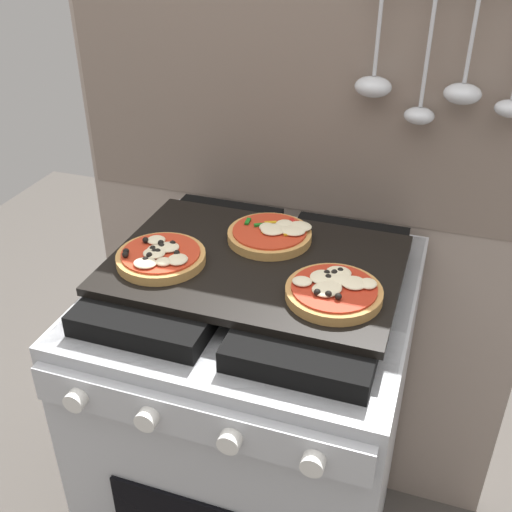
# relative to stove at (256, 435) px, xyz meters

# --- Properties ---
(kitchen_backsplash) EXTENTS (1.10, 0.09, 1.55)m
(kitchen_backsplash) POSITION_rel_stove_xyz_m (0.00, 0.34, 0.34)
(kitchen_backsplash) COLOR gray
(kitchen_backsplash) RESTS_ON ground_plane
(stove) EXTENTS (0.60, 0.64, 0.90)m
(stove) POSITION_rel_stove_xyz_m (0.00, 0.00, 0.00)
(stove) COLOR #B7BABF
(stove) RESTS_ON ground_plane
(baking_tray) EXTENTS (0.54, 0.38, 0.02)m
(baking_tray) POSITION_rel_stove_xyz_m (0.00, 0.00, 0.46)
(baking_tray) COLOR black
(baking_tray) RESTS_ON stove
(pizza_left) EXTENTS (0.17, 0.17, 0.03)m
(pizza_left) POSITION_rel_stove_xyz_m (-0.17, -0.06, 0.48)
(pizza_left) COLOR tan
(pizza_left) RESTS_ON baking_tray
(pizza_right) EXTENTS (0.17, 0.17, 0.03)m
(pizza_right) POSITION_rel_stove_xyz_m (0.16, -0.07, 0.48)
(pizza_right) COLOR #C18947
(pizza_right) RESTS_ON baking_tray
(pizza_center) EXTENTS (0.17, 0.17, 0.03)m
(pizza_center) POSITION_rel_stove_xyz_m (0.01, 0.09, 0.48)
(pizza_center) COLOR tan
(pizza_center) RESTS_ON baking_tray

